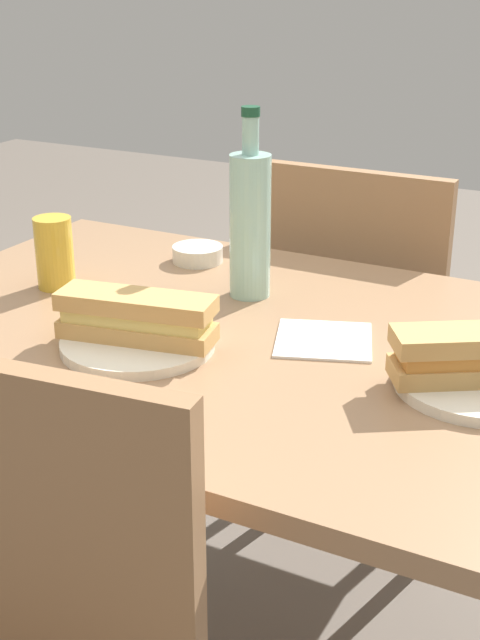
{
  "coord_description": "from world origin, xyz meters",
  "views": [
    {
      "loc": [
        0.56,
        -1.07,
        1.24
      ],
      "look_at": [
        0.0,
        0.0,
        0.74
      ],
      "focal_mm": 48.79,
      "sensor_mm": 36.0,
      "label": 1
    }
  ],
  "objects": [
    {
      "name": "paper_napkin",
      "position": [
        0.13,
        0.03,
        0.72
      ],
      "size": [
        0.18,
        0.18,
        0.0
      ],
      "primitive_type": "cube",
      "rotation": [
        0.0,
        0.0,
        0.35
      ],
      "color": "white",
      "rests_on": "dining_table"
    },
    {
      "name": "beer_glass",
      "position": [
        -0.37,
        0.03,
        0.78
      ],
      "size": [
        0.06,
        0.06,
        0.12
      ],
      "primitive_type": "cylinder",
      "color": "gold",
      "rests_on": "dining_table"
    },
    {
      "name": "water_bottle",
      "position": [
        -0.06,
        0.15,
        0.85
      ],
      "size": [
        0.07,
        0.07,
        0.31
      ],
      "color": "#99C6B7",
      "rests_on": "dining_table"
    },
    {
      "name": "dining_table",
      "position": [
        0.0,
        0.0,
        0.61
      ],
      "size": [
        1.19,
        0.79,
        0.72
      ],
      "color": "#997251",
      "rests_on": "ground"
    },
    {
      "name": "plate_far",
      "position": [
        -0.1,
        -0.12,
        0.73
      ],
      "size": [
        0.22,
        0.22,
        0.01
      ],
      "primitive_type": "cylinder",
      "color": "silver",
      "rests_on": "dining_table"
    },
    {
      "name": "baguette_sandwich_far",
      "position": [
        -0.1,
        -0.12,
        0.77
      ],
      "size": [
        0.24,
        0.11,
        0.07
      ],
      "color": "tan",
      "rests_on": "plate_far"
    },
    {
      "name": "olive_bowl",
      "position": [
        -0.23,
        0.26,
        0.74
      ],
      "size": [
        0.09,
        0.09,
        0.03
      ],
      "primitive_type": "cylinder",
      "color": "silver",
      "rests_on": "dining_table"
    },
    {
      "name": "knife_far",
      "position": [
        -0.12,
        -0.08,
        0.74
      ],
      "size": [
        0.16,
        0.09,
        0.01
      ],
      "color": "silver",
      "rests_on": "plate_far"
    },
    {
      "name": "plate_near",
      "position": [
        0.37,
        -0.02,
        0.73
      ],
      "size": [
        0.22,
        0.22,
        0.01
      ],
      "primitive_type": "cylinder",
      "color": "silver",
      "rests_on": "dining_table"
    },
    {
      "name": "chair_far",
      "position": [
        -0.0,
        0.59,
        0.5
      ],
      "size": [
        0.4,
        0.4,
        0.87
      ],
      "color": "#936B47",
      "rests_on": "ground"
    },
    {
      "name": "knife_near",
      "position": [
        0.33,
        0.01,
        0.74
      ],
      "size": [
        0.13,
        0.14,
        0.01
      ],
      "color": "silver",
      "rests_on": "plate_near"
    }
  ]
}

